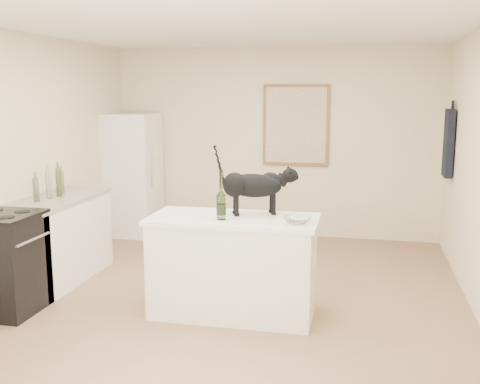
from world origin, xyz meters
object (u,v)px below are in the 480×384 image
Objects in this scene: fridge at (132,175)px; black_cat at (253,189)px; wine_bottle at (221,198)px; stove at (4,264)px; glass_bowl at (297,220)px.

black_cat is at bearing -47.47° from fridge.
wine_bottle is (1.97, -2.66, 0.24)m from fridge.
fridge reaches higher than black_cat.
wine_bottle is (-0.23, -0.26, -0.05)m from black_cat.
glass_bowl reaches higher than stove.
fridge is at bearing 110.92° from black_cat.
glass_bowl is (2.64, 0.27, 0.48)m from stove.
stove is 2.37m from black_cat.
stove is 2.09m from wine_bottle.
stove is 2.69m from glass_bowl.
glass_bowl is at bearing 5.92° from stove.
wine_bottle is 1.59× the size of glass_bowl.
glass_bowl is (2.64, -2.68, 0.08)m from fridge.
wine_bottle is at bearing -152.90° from black_cat.
black_cat is at bearing 14.11° from stove.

